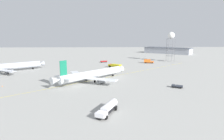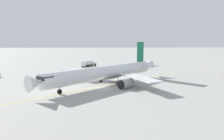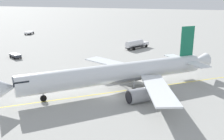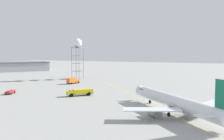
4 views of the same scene
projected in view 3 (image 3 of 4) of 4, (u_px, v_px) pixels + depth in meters
The scene contains 6 objects.
ground_plane at pixel (109, 96), 45.81m from camera, with size 600.00×600.00×0.00m, color #9E9E99.
airliner_main at pixel (120, 74), 48.17m from camera, with size 33.10×32.07×11.36m.
baggage_truck_truck at pixel (15, 56), 72.87m from camera, with size 4.77×3.73×1.22m.
pushback_tug_truck at pixel (29, 33), 117.07m from camera, with size 3.63×5.64×1.30m.
fuel_tanker_truck at pixel (136, 44), 85.63m from camera, with size 6.46×9.79×2.87m.
taxiway_centreline at pixel (116, 92), 47.57m from camera, with size 138.97×115.33×0.01m.
Camera 3 is at (-14.64, 40.06, 17.33)m, focal length 40.94 mm.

